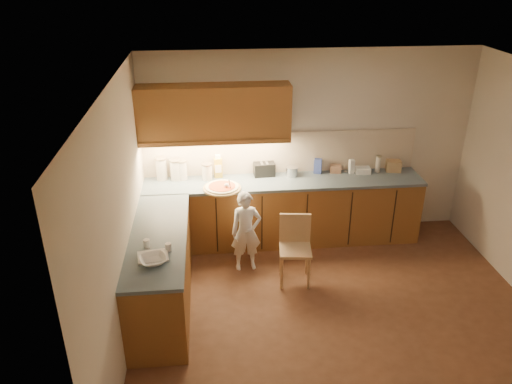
% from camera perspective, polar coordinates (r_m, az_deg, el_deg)
% --- Properties ---
extents(room, '(4.54, 4.50, 2.62)m').
position_cam_1_polar(room, '(4.98, 10.60, 1.53)').
color(room, '#56301D').
rests_on(room, ground).
extents(l_counter, '(3.77, 2.62, 0.92)m').
position_cam_1_polar(l_counter, '(6.47, -1.13, -4.18)').
color(l_counter, brown).
rests_on(l_counter, ground).
extents(backsplash, '(3.75, 0.02, 0.58)m').
position_cam_1_polar(backsplash, '(6.87, 2.89, 4.53)').
color(backsplash, beige).
rests_on(backsplash, l_counter).
extents(upper_cabinets, '(1.95, 0.36, 0.73)m').
position_cam_1_polar(upper_cabinets, '(6.44, -4.82, 9.04)').
color(upper_cabinets, brown).
rests_on(upper_cabinets, ground).
extents(pizza_on_board, '(0.49, 0.49, 0.20)m').
position_cam_1_polar(pizza_on_board, '(6.46, -3.89, 0.52)').
color(pizza_on_board, tan).
rests_on(pizza_on_board, l_counter).
extents(child, '(0.41, 0.29, 1.06)m').
position_cam_1_polar(child, '(6.26, -1.14, -4.55)').
color(child, white).
rests_on(child, ground).
extents(wooden_chair, '(0.42, 0.42, 0.85)m').
position_cam_1_polar(wooden_chair, '(6.10, 4.49, -5.92)').
color(wooden_chair, tan).
rests_on(wooden_chair, ground).
extents(mixing_bowl, '(0.33, 0.33, 0.06)m').
position_cam_1_polar(mixing_bowl, '(5.04, -11.67, -7.64)').
color(mixing_bowl, white).
rests_on(mixing_bowl, l_counter).
extents(canister_a, '(0.16, 0.16, 0.31)m').
position_cam_1_polar(canister_a, '(6.79, -10.77, 2.64)').
color(canister_a, beige).
rests_on(canister_a, l_counter).
extents(canister_b, '(0.17, 0.17, 0.29)m').
position_cam_1_polar(canister_b, '(6.76, -9.13, 2.57)').
color(canister_b, silver).
rests_on(canister_b, l_counter).
extents(canister_c, '(0.15, 0.15, 0.28)m').
position_cam_1_polar(canister_c, '(6.76, -8.49, 2.53)').
color(canister_c, white).
rests_on(canister_c, l_counter).
extents(canister_d, '(0.14, 0.14, 0.23)m').
position_cam_1_polar(canister_d, '(6.72, -5.60, 2.35)').
color(canister_d, silver).
rests_on(canister_d, l_counter).
extents(oil_jug, '(0.11, 0.09, 0.32)m').
position_cam_1_polar(oil_jug, '(6.77, -4.35, 2.86)').
color(oil_jug, gold).
rests_on(oil_jug, l_counter).
extents(toaster, '(0.29, 0.18, 0.19)m').
position_cam_1_polar(toaster, '(6.82, 0.96, 2.61)').
color(toaster, black).
rests_on(toaster, l_counter).
extents(steel_pot, '(0.17, 0.17, 0.13)m').
position_cam_1_polar(steel_pot, '(6.84, 4.10, 2.39)').
color(steel_pot, silver).
rests_on(steel_pot, l_counter).
extents(blue_box, '(0.12, 0.10, 0.21)m').
position_cam_1_polar(blue_box, '(6.95, 7.08, 2.96)').
color(blue_box, '#3649A2').
rests_on(blue_box, l_counter).
extents(card_box_a, '(0.16, 0.12, 0.11)m').
position_cam_1_polar(card_box_a, '(7.03, 9.07, 2.64)').
color(card_box_a, '#A57659').
rests_on(card_box_a, l_counter).
extents(white_bottle, '(0.08, 0.08, 0.20)m').
position_cam_1_polar(white_bottle, '(7.02, 10.86, 2.88)').
color(white_bottle, white).
rests_on(white_bottle, l_counter).
extents(flat_pack, '(0.21, 0.15, 0.08)m').
position_cam_1_polar(flat_pack, '(7.08, 12.09, 2.45)').
color(flat_pack, white).
rests_on(flat_pack, l_counter).
extents(tall_jar, '(0.08, 0.08, 0.24)m').
position_cam_1_polar(tall_jar, '(7.14, 13.77, 3.16)').
color(tall_jar, silver).
rests_on(tall_jar, l_counter).
extents(card_box_b, '(0.22, 0.19, 0.15)m').
position_cam_1_polar(card_box_b, '(7.23, 15.43, 2.90)').
color(card_box_b, '#A58459').
rests_on(card_box_b, l_counter).
extents(dough_cloth, '(0.33, 0.28, 0.02)m').
position_cam_1_polar(dough_cloth, '(5.13, -11.70, -7.23)').
color(dough_cloth, silver).
rests_on(dough_cloth, l_counter).
extents(spice_jar_a, '(0.08, 0.08, 0.09)m').
position_cam_1_polar(spice_jar_a, '(5.30, -12.40, -5.77)').
color(spice_jar_a, silver).
rests_on(spice_jar_a, l_counter).
extents(spice_jar_b, '(0.07, 0.07, 0.08)m').
position_cam_1_polar(spice_jar_b, '(5.20, -10.00, -6.21)').
color(spice_jar_b, silver).
rests_on(spice_jar_b, l_counter).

